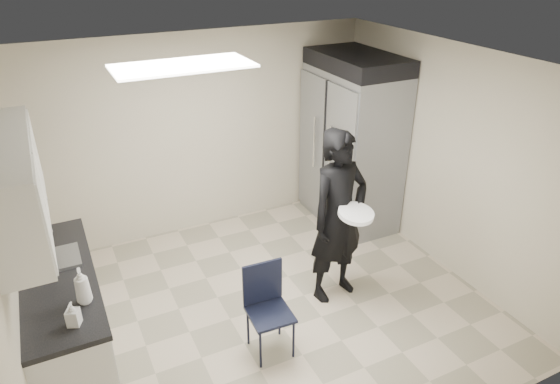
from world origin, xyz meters
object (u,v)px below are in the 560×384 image
lower_counter (67,318)px  man_tuxedo (338,217)px  folding_chair (270,314)px  commercial_fridge (352,149)px

lower_counter → man_tuxedo: 2.79m
folding_chair → man_tuxedo: 1.25m
commercial_fridge → man_tuxedo: (-1.05, -1.36, -0.09)m
lower_counter → commercial_fridge: commercial_fridge is taller
lower_counter → man_tuxedo: (2.73, -0.29, 0.53)m
commercial_fridge → folding_chair: size_ratio=2.40×
commercial_fridge → man_tuxedo: commercial_fridge is taller
folding_chair → man_tuxedo: bearing=28.7°
lower_counter → folding_chair: folding_chair is taller
lower_counter → commercial_fridge: 3.98m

